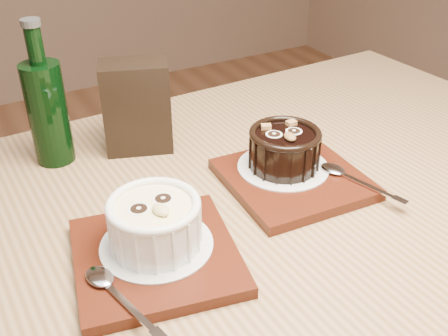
% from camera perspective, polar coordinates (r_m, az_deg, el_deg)
% --- Properties ---
extents(table, '(1.23, 0.85, 0.75)m').
position_cam_1_polar(table, '(0.73, 2.97, -11.50)').
color(table, brown).
rests_on(table, ground).
extents(tray_left, '(0.21, 0.21, 0.01)m').
position_cam_1_polar(tray_left, '(0.61, -7.41, -9.51)').
color(tray_left, '#47180B').
rests_on(tray_left, table).
extents(doily_left, '(0.13, 0.13, 0.00)m').
position_cam_1_polar(doily_left, '(0.61, -7.34, -8.25)').
color(doily_left, silver).
rests_on(doily_left, tray_left).
extents(ramekin_white, '(0.11, 0.11, 0.06)m').
position_cam_1_polar(ramekin_white, '(0.59, -7.55, -5.77)').
color(ramekin_white, white).
rests_on(ramekin_white, doily_left).
extents(spoon_left, '(0.06, 0.14, 0.01)m').
position_cam_1_polar(spoon_left, '(0.55, -11.50, -13.33)').
color(spoon_left, silver).
rests_on(spoon_left, tray_left).
extents(tray_right, '(0.19, 0.19, 0.01)m').
position_cam_1_polar(tray_right, '(0.74, 7.53, -1.21)').
color(tray_right, '#47180B').
rests_on(tray_right, table).
extents(doily_right, '(0.13, 0.13, 0.00)m').
position_cam_1_polar(doily_right, '(0.75, 6.45, 0.14)').
color(doily_right, silver).
rests_on(doily_right, tray_right).
extents(ramekin_dark, '(0.10, 0.10, 0.06)m').
position_cam_1_polar(ramekin_dark, '(0.73, 6.60, 2.28)').
color(ramekin_dark, black).
rests_on(ramekin_dark, doily_right).
extents(spoon_right, '(0.06, 0.14, 0.01)m').
position_cam_1_polar(spoon_right, '(0.74, 13.97, -1.10)').
color(spoon_right, silver).
rests_on(spoon_right, tray_right).
extents(condiment_stand, '(0.11, 0.09, 0.14)m').
position_cam_1_polar(condiment_stand, '(0.81, -9.48, 6.57)').
color(condiment_stand, black).
rests_on(condiment_stand, table).
extents(green_bottle, '(0.06, 0.06, 0.21)m').
position_cam_1_polar(green_bottle, '(0.80, -18.68, 6.04)').
color(green_bottle, black).
rests_on(green_bottle, table).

